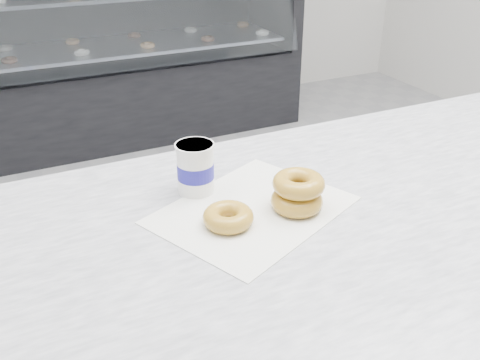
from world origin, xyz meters
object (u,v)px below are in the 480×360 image
(counter, at_px, (387,356))
(coffee_cup, at_px, (195,168))
(donut_single, at_px, (228,217))
(display_case, at_px, (111,60))
(donut_stack, at_px, (298,192))

(counter, relative_size, coffee_cup, 30.30)
(counter, xyz_separation_m, coffee_cup, (-0.39, 0.18, 0.50))
(donut_single, bearing_deg, counter, -6.19)
(display_case, bearing_deg, counter, -90.00)
(coffee_cup, bearing_deg, donut_single, -110.60)
(display_case, relative_size, donut_single, 26.78)
(donut_single, height_order, coffee_cup, coffee_cup)
(counter, height_order, donut_single, donut_single)
(display_case, bearing_deg, coffee_cup, -98.80)
(counter, bearing_deg, coffee_cup, 155.28)
(counter, distance_m, donut_single, 0.61)
(counter, xyz_separation_m, donut_stack, (-0.25, 0.04, 0.48))
(coffee_cup, bearing_deg, display_case, 58.49)
(counter, distance_m, display_case, 2.72)
(counter, distance_m, coffee_cup, 0.66)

